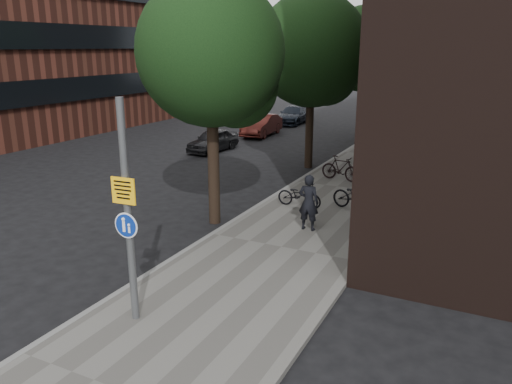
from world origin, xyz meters
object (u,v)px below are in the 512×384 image
Objects in this scene: pedestrian at (309,202)px; parked_bike_facade_near at (357,197)px; parked_car_near at (213,140)px; signpost at (128,213)px.

pedestrian is 2.62m from parked_bike_facade_near.
parked_car_near is at bearing 69.05° from parked_bike_facade_near.
parked_car_near is at bearing -47.68° from pedestrian.
parked_car_near is (-8.96, 9.31, -0.38)m from pedestrian.
pedestrian is 0.49× the size of parked_car_near.
parked_bike_facade_near is at bearing 72.34° from signpost.
pedestrian is 12.93m from parked_car_near.
signpost is 17.53m from parked_car_near.
pedestrian reaches higher than parked_bike_facade_near.
signpost is 2.60× the size of pedestrian.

